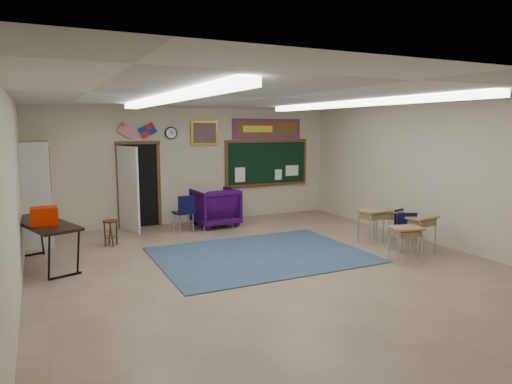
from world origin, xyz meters
name	(u,v)px	position (x,y,z in m)	size (l,w,h in m)	color
floor	(271,268)	(0.00, 0.00, 0.00)	(9.00, 9.00, 0.00)	gray
back_wall	(192,166)	(0.00, 4.50, 1.50)	(8.00, 0.04, 3.00)	#BAB097
front_wall	(511,245)	(0.00, -4.50, 1.50)	(8.00, 0.04, 3.00)	#BAB097
left_wall	(13,201)	(-4.00, 0.00, 1.50)	(0.04, 9.00, 3.00)	#BAB097
right_wall	(438,175)	(4.00, 0.00, 1.50)	(0.04, 9.00, 3.00)	#BAB097
ceiling	(272,98)	(0.00, 0.00, 3.00)	(8.00, 9.00, 0.04)	silver
area_rug	(261,255)	(0.20, 0.80, 0.01)	(4.00, 3.00, 0.02)	#364D66
fluorescent_strips	(272,101)	(0.00, 0.00, 2.94)	(3.86, 6.00, 0.10)	white
doorway	(136,186)	(-1.50, 4.35, 1.06)	(1.10, 0.89, 2.16)	black
chalkboard	(267,164)	(2.20, 4.46, 1.46)	(2.55, 0.14, 1.30)	brown
bulletin_board	(267,129)	(2.20, 4.47, 2.45)	(2.10, 0.05, 0.55)	red
framed_art_print	(205,133)	(0.35, 4.47, 2.35)	(0.75, 0.05, 0.65)	#A17C1F
wall_clock	(171,133)	(-0.55, 4.47, 2.35)	(0.32, 0.05, 0.32)	black
wall_flags	(137,128)	(-1.40, 4.44, 2.48)	(1.16, 0.06, 0.70)	red
storage_cabinet	(37,193)	(-3.71, 3.85, 1.10)	(0.59, 1.25, 2.20)	#B8B7B2
wingback_armchair	(215,207)	(0.34, 3.72, 0.48)	(1.03, 1.06, 0.97)	#230538
student_chair_reading	(184,213)	(-0.58, 3.43, 0.45)	(0.45, 0.45, 0.90)	black
student_chair_desk_a	(404,232)	(2.90, -0.22, 0.42)	(0.42, 0.42, 0.84)	black
student_chair_desk_b	(405,226)	(3.50, 0.38, 0.36)	(0.36, 0.36, 0.71)	black
student_desk_front_left	(374,225)	(2.80, 0.57, 0.41)	(0.63, 0.48, 0.74)	#A0834A
student_desk_front_right	(388,224)	(3.29, 0.67, 0.38)	(0.60, 0.47, 0.67)	#A0834A
student_desk_back_left	(405,243)	(2.42, -0.78, 0.38)	(0.63, 0.52, 0.68)	#A0834A
student_desk_back_right	(419,232)	(3.09, -0.44, 0.43)	(0.71, 0.57, 0.77)	#A0834A
folding_table	(45,242)	(-3.63, 1.88, 0.45)	(1.25, 2.09, 1.13)	black
wooden_stool	(111,232)	(-2.35, 2.85, 0.29)	(0.31, 0.31, 0.55)	#492F15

